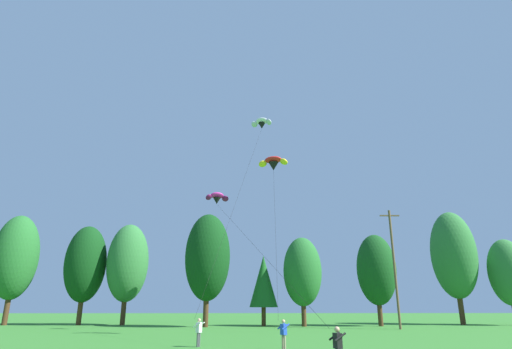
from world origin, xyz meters
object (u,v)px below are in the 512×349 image
Objects in this scene: kite_flyer_mid at (284,332)px; parafoil_kite_mid_red_yellow at (273,163)px; kite_flyer_near at (199,330)px; kite_flyer_far at (338,344)px; utility_pole at (394,265)px; parafoil_kite_high_white at (262,123)px; parafoil_kite_far_magenta at (217,198)px.

parafoil_kite_mid_red_yellow reaches higher than kite_flyer_mid.
kite_flyer_near is 1.00× the size of kite_flyer_far.
utility_pole is at bearing 42.90° from kite_flyer_near.
kite_flyer_far is (1.59, -7.62, 0.00)m from kite_flyer_mid.
utility_pole is at bearing 55.07° from kite_flyer_mid.
kite_flyer_mid is at bearing -124.93° from utility_pole.
kite_flyer_far is at bearing -84.00° from parafoil_kite_high_white.
kite_flyer_mid is 0.08× the size of parafoil_kite_high_white.
utility_pole is 0.63× the size of parafoil_kite_high_white.
parafoil_kite_high_white is at bearing 96.00° from kite_flyer_far.
parafoil_kite_far_magenta reaches higher than kite_flyer_far.
kite_flyer_near and kite_flyer_far have the same top height.
parafoil_kite_high_white is at bearing 40.22° from parafoil_kite_far_magenta.
parafoil_kite_mid_red_yellow is at bearing -144.13° from utility_pole.
parafoil_kite_high_white reaches higher than kite_flyer_far.
kite_flyer_far is at bearing -55.15° from kite_flyer_near.
parafoil_kite_far_magenta is at bearing -139.78° from parafoil_kite_high_white.
kite_flyer_mid is 0.12× the size of parafoil_kite_mid_red_yellow.
parafoil_kite_mid_red_yellow is (-13.60, -9.84, 8.21)m from utility_pole.
kite_flyer_mid and kite_flyer_far have the same top height.
parafoil_kite_mid_red_yellow is (0.14, 9.85, 13.78)m from kite_flyer_mid.
kite_flyer_far is 22.57m from parafoil_kite_far_magenta.
parafoil_kite_high_white reaches higher than kite_flyer_near.
kite_flyer_far is at bearing -78.22° from kite_flyer_mid.
kite_flyer_near is at bearing 157.94° from kite_flyer_mid.
utility_pole is at bearing 35.87° from parafoil_kite_mid_red_yellow.
kite_flyer_near is 16.68m from parafoil_kite_mid_red_yellow.
parafoil_kite_far_magenta is at bearing 166.30° from parafoil_kite_mid_red_yellow.
parafoil_kite_far_magenta is at bearing -155.35° from utility_pole.
kite_flyer_far is (6.76, -9.71, 0.00)m from kite_flyer_near.
kite_flyer_mid is at bearing -22.06° from kite_flyer_near.
kite_flyer_mid is 1.00× the size of kite_flyer_far.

